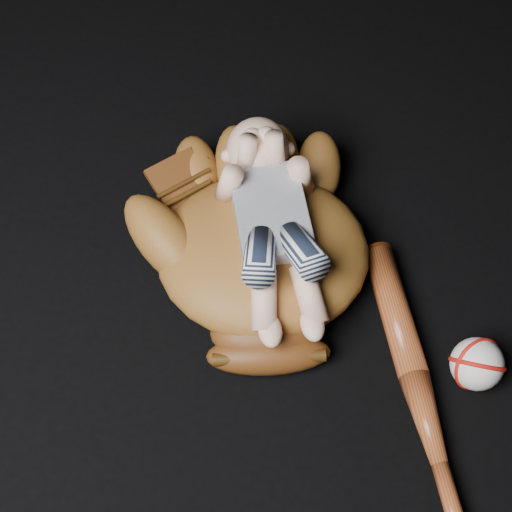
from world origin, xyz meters
name	(u,v)px	position (x,y,z in m)	size (l,w,h in m)	color
baseball_glove	(263,247)	(-0.13, 0.18, 0.08)	(0.42, 0.48, 0.15)	brown
newborn_baby	(274,226)	(-0.11, 0.18, 0.13)	(0.18, 0.39, 0.16)	beige
baseball_bat	(419,394)	(0.13, -0.02, 0.02)	(0.05, 0.51, 0.05)	brown
baseball	(477,364)	(0.21, 0.03, 0.04)	(0.08, 0.08, 0.08)	white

